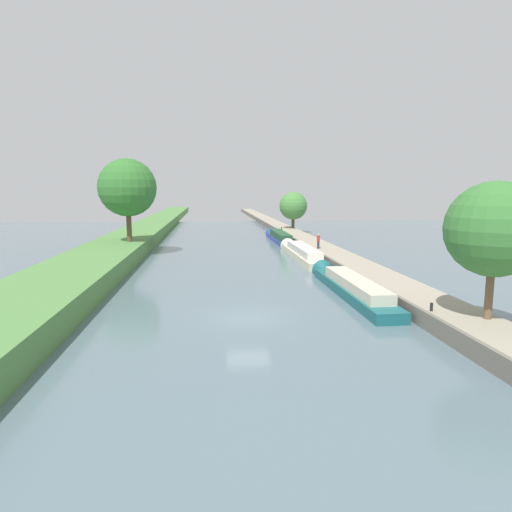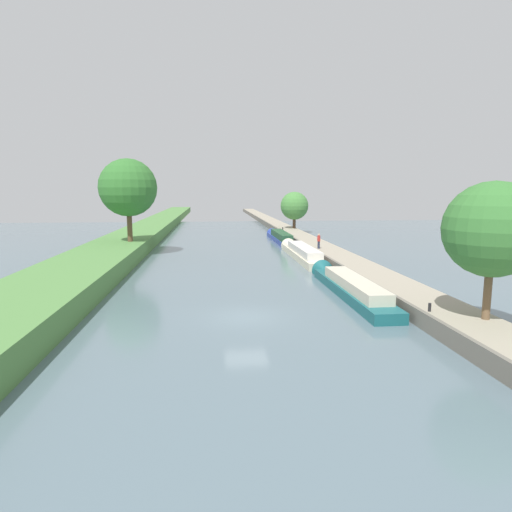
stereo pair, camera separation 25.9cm
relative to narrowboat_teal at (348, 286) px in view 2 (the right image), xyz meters
The scene contains 13 objects.
ground_plane 9.32m from the narrowboat_teal, 146.17° to the right, with size 160.00×160.00×0.00m, color slate.
left_grassy_bank 20.86m from the narrowboat_teal, 165.62° to the right, with size 6.33×260.00×1.61m.
right_towpath 6.10m from the narrowboat_teal, 58.21° to the right, with size 3.26×260.00×0.90m.
stone_quay 5.38m from the narrowboat_teal, 74.30° to the right, with size 0.25×260.00×0.95m.
narrowboat_teal is the anchor object (origin of this frame).
narrowboat_cream 16.76m from the narrowboat_teal, 89.88° to the left, with size 1.94×16.30×2.02m.
narrowboat_blue 33.01m from the narrowboat_teal, 89.65° to the left, with size 1.85×16.50×2.04m.
tree_rightbank_near 11.55m from the narrowboat_teal, 67.69° to the right, with size 4.70×4.70×6.87m.
tree_rightbank_midnear 44.31m from the narrowboat_teal, 84.31° to the left, with size 4.72×4.72×6.19m.
tree_leftbank_downstream 28.61m from the narrowboat_teal, 132.70° to the left, with size 6.37×6.37×9.19m.
person_walking 17.68m from the narrowboat_teal, 83.03° to the left, with size 0.34×0.34×1.66m.
mooring_bollard_near 8.31m from the narrowboat_teal, 76.88° to the right, with size 0.16×0.16×0.45m.
mooring_bollard_far 40.81m from the narrowboat_teal, 87.36° to the left, with size 0.16×0.16×0.45m.
Camera 2 is at (-1.89, -24.45, 7.29)m, focal length 30.64 mm.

